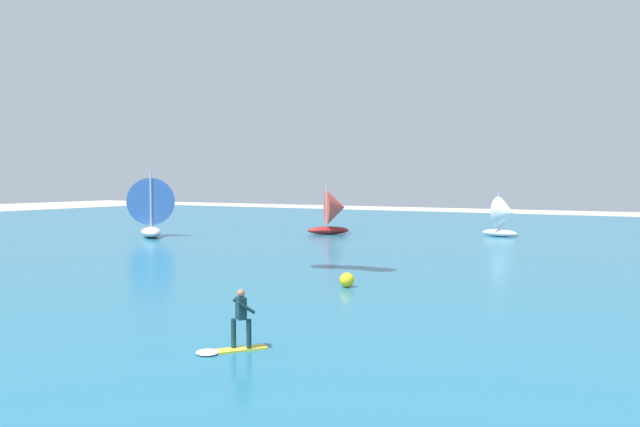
# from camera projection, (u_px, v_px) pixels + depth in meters

# --- Properties ---
(ocean) EXTENTS (160.00, 90.00, 0.10)m
(ocean) POSITION_uv_depth(u_px,v_px,m) (540.00, 249.00, 43.26)
(ocean) COLOR #236B89
(ocean) RESTS_ON ground
(kitesurfer) EXTENTS (1.60, 1.92, 1.67)m
(kitesurfer) POSITION_uv_depth(u_px,v_px,m) (234.00, 329.00, 17.20)
(kitesurfer) COLOR yellow
(kitesurfer) RESTS_ON ocean
(sailboat_center_horizon) EXTENTS (3.85, 3.69, 4.29)m
(sailboat_center_horizon) POSITION_uv_depth(u_px,v_px,m) (334.00, 211.00, 54.42)
(sailboat_center_horizon) COLOR maroon
(sailboat_center_horizon) RESTS_ON ocean
(sailboat_anchored_offshore) EXTENTS (4.85, 4.69, 5.42)m
(sailboat_anchored_offshore) POSITION_uv_depth(u_px,v_px,m) (150.00, 206.00, 52.28)
(sailboat_anchored_offshore) COLOR silver
(sailboat_anchored_offshore) RESTS_ON ocean
(sailboat_leading) EXTENTS (3.30, 2.89, 3.72)m
(sailboat_leading) POSITION_uv_depth(u_px,v_px,m) (505.00, 216.00, 51.86)
(sailboat_leading) COLOR white
(sailboat_leading) RESTS_ON ocean
(marker_buoy) EXTENTS (0.64, 0.64, 0.64)m
(marker_buoy) POSITION_uv_depth(u_px,v_px,m) (347.00, 280.00, 27.44)
(marker_buoy) COLOR yellow
(marker_buoy) RESTS_ON ocean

